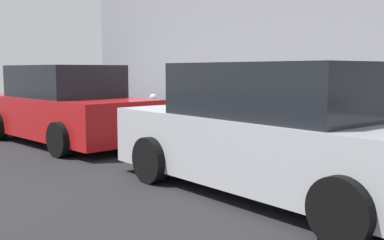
% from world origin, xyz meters
% --- Properties ---
extents(ground_plane, '(40.00, 40.00, 0.00)m').
position_xyz_m(ground_plane, '(0.00, 0.00, 0.00)').
color(ground_plane, black).
extents(sidewalk_curb, '(18.00, 5.00, 0.14)m').
position_xyz_m(sidewalk_curb, '(0.00, -2.50, 0.07)').
color(sidewalk_curb, '#9E9B93').
rests_on(sidewalk_curb, ground_plane).
extents(suitcase_silver_0, '(0.40, 0.26, 0.79)m').
position_xyz_m(suitcase_silver_0, '(-4.25, -0.85, 0.51)').
color(suitcase_silver_0, '#9EA0A8').
rests_on(suitcase_silver_0, sidewalk_curb).
extents(suitcase_teal_1, '(0.41, 0.21, 0.73)m').
position_xyz_m(suitcase_teal_1, '(-3.80, -0.78, 0.48)').
color(suitcase_teal_1, '#0F606B').
rests_on(suitcase_teal_1, sidewalk_curb).
extents(suitcase_navy_2, '(0.45, 0.24, 0.56)m').
position_xyz_m(suitcase_navy_2, '(-3.33, -0.78, 0.39)').
color(suitcase_navy_2, navy).
rests_on(suitcase_navy_2, sidewalk_curb).
extents(suitcase_olive_3, '(0.47, 0.28, 0.83)m').
position_xyz_m(suitcase_olive_3, '(-2.83, -0.77, 0.53)').
color(suitcase_olive_3, '#59601E').
rests_on(suitcase_olive_3, sidewalk_curb).
extents(suitcase_red_4, '(0.50, 0.24, 0.86)m').
position_xyz_m(suitcase_red_4, '(-2.31, -0.87, 0.47)').
color(suitcase_red_4, red).
rests_on(suitcase_red_4, sidewalk_curb).
extents(suitcase_black_5, '(0.42, 0.22, 0.96)m').
position_xyz_m(suitcase_black_5, '(-1.80, -0.91, 0.46)').
color(suitcase_black_5, black).
rests_on(suitcase_black_5, sidewalk_curb).
extents(suitcase_maroon_6, '(0.42, 0.23, 0.73)m').
position_xyz_m(suitcase_maroon_6, '(-1.34, -0.78, 0.48)').
color(suitcase_maroon_6, maroon).
rests_on(suitcase_maroon_6, sidewalk_curb).
extents(suitcase_silver_7, '(0.36, 0.20, 0.83)m').
position_xyz_m(suitcase_silver_7, '(-0.90, -0.91, 0.40)').
color(suitcase_silver_7, '#9EA0A8').
rests_on(suitcase_silver_7, sidewalk_curb).
extents(suitcase_teal_8, '(0.42, 0.19, 0.99)m').
position_xyz_m(suitcase_teal_8, '(-0.46, -0.77, 0.48)').
color(suitcase_teal_8, '#0F606B').
rests_on(suitcase_teal_8, sidewalk_curb).
extents(suitcase_navy_9, '(0.48, 0.27, 0.95)m').
position_xyz_m(suitcase_navy_9, '(0.03, -0.89, 0.47)').
color(suitcase_navy_9, navy).
rests_on(suitcase_navy_9, sidewalk_curb).
extents(fire_hydrant, '(0.39, 0.21, 0.81)m').
position_xyz_m(fire_hydrant, '(0.93, -0.85, 0.56)').
color(fire_hydrant, '#99999E').
rests_on(fire_hydrant, sidewalk_curb).
extents(bollard_post, '(0.12, 0.12, 0.65)m').
position_xyz_m(bollard_post, '(1.71, -0.70, 0.47)').
color(bollard_post, '#333338').
rests_on(bollard_post, sidewalk_curb).
extents(parked_car_silver_0, '(4.88, 2.18, 1.64)m').
position_xyz_m(parked_car_silver_0, '(-4.81, 1.69, 0.77)').
color(parked_car_silver_0, '#B2B5BA').
rests_on(parked_car_silver_0, ground_plane).
extents(parked_car_red_1, '(4.57, 2.07, 1.65)m').
position_xyz_m(parked_car_red_1, '(0.72, 1.69, 0.77)').
color(parked_car_red_1, '#AD1619').
rests_on(parked_car_red_1, ground_plane).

